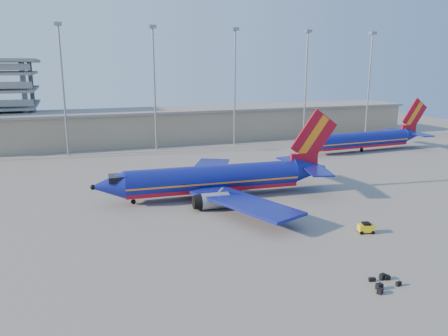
% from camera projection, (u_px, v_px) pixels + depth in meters
% --- Properties ---
extents(ground, '(220.00, 220.00, 0.00)m').
position_uv_depth(ground, '(252.00, 203.00, 64.26)').
color(ground, slate).
rests_on(ground, ground).
extents(terminal_building, '(122.00, 16.00, 8.50)m').
position_uv_depth(terminal_building, '(202.00, 123.00, 119.71)').
color(terminal_building, gray).
rests_on(terminal_building, ground).
extents(light_mast_row, '(101.60, 1.60, 28.65)m').
position_uv_depth(light_mast_row, '(196.00, 75.00, 104.04)').
color(light_mast_row, gray).
rests_on(light_mast_row, ground).
extents(aircraft_main, '(38.60, 37.07, 13.07)m').
position_uv_depth(aircraft_main, '(219.00, 179.00, 66.67)').
color(aircraft_main, navy).
rests_on(aircraft_main, ground).
extents(aircraft_second, '(35.77, 13.91, 12.11)m').
position_uv_depth(aircraft_second, '(365.00, 139.00, 102.62)').
color(aircraft_second, navy).
rests_on(aircraft_second, ground).
extents(baggage_tug, '(2.06, 1.56, 1.32)m').
position_uv_depth(baggage_tug, '(366.00, 228.00, 52.49)').
color(baggage_tug, yellow).
rests_on(baggage_tug, ground).
extents(luggage_pile, '(3.17, 2.69, 0.55)m').
position_uv_depth(luggage_pile, '(382.00, 283.00, 40.10)').
color(luggage_pile, black).
rests_on(luggage_pile, ground).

